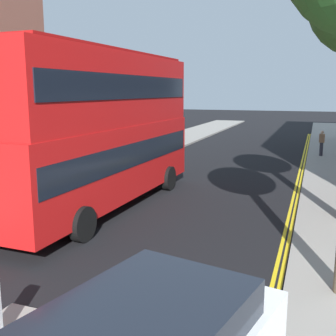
{
  "coord_description": "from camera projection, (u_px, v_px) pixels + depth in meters",
  "views": [
    {
      "loc": [
        4.95,
        -1.28,
        4.27
      ],
      "look_at": [
        0.5,
        11.0,
        1.8
      ],
      "focal_mm": 43.9,
      "sensor_mm": 36.0,
      "label": 1
    }
  ],
  "objects": [
    {
      "name": "sidewalk_left",
      "position": [
        71.0,
        176.0,
        20.58
      ],
      "size": [
        4.0,
        80.0,
        0.14
      ],
      "primitive_type": "cube",
      "color": "gray",
      "rests_on": "ground"
    },
    {
      "name": "kerb_line_outer",
      "position": [
        295.0,
        208.0,
        15.09
      ],
      "size": [
        0.1,
        56.0,
        0.01
      ],
      "primitive_type": "cube",
      "color": "yellow",
      "rests_on": "ground"
    },
    {
      "name": "double_decker_bus_away",
      "position": [
        102.0,
        126.0,
        14.76
      ],
      "size": [
        3.03,
        10.87,
        5.64
      ],
      "color": "red",
      "rests_on": "ground"
    },
    {
      "name": "kerb_line_inner",
      "position": [
        291.0,
        208.0,
        15.15
      ],
      "size": [
        0.1,
        56.0,
        0.01
      ],
      "primitive_type": "cube",
      "color": "yellow",
      "rests_on": "ground"
    },
    {
      "name": "pedestrian_far",
      "position": [
        322.0,
        143.0,
        26.28
      ],
      "size": [
        0.34,
        0.22,
        1.62
      ],
      "color": "#2D2D38",
      "rests_on": "sidewalk_right"
    }
  ]
}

